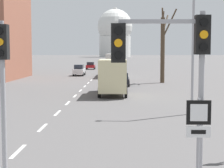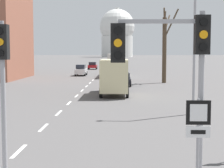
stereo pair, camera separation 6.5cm
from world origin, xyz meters
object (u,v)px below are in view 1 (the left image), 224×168
(sedan_near_left, at_px, (121,79))
(sedan_far_left, at_px, (119,68))
(route_sign_post, at_px, (198,133))
(city_bus, at_px, (115,63))
(sedan_mid_centre, at_px, (91,66))
(sedan_near_right, at_px, (121,66))
(traffic_signal_near_right, at_px, (172,58))
(street_lamp_right, at_px, (187,37))
(sedan_far_right, at_px, (79,70))
(delivery_truck, at_px, (113,76))

(sedan_near_left, xyz_separation_m, sedan_far_left, (-0.24, 25.13, 0.06))
(route_sign_post, xyz_separation_m, city_bus, (-2.76, 48.71, 0.20))
(sedan_far_left, distance_m, city_bus, 9.29)
(route_sign_post, relative_size, sedan_mid_centre, 0.70)
(sedan_near_right, relative_size, sedan_mid_centre, 1.16)
(sedan_near_left, bearing_deg, city_bus, 93.26)
(traffic_signal_near_right, distance_m, street_lamp_right, 13.90)
(sedan_mid_centre, height_order, sedan_far_right, sedan_far_right)
(traffic_signal_near_right, distance_m, city_bus, 48.58)
(route_sign_post, bearing_deg, sedan_far_left, 92.07)
(traffic_signal_near_right, xyz_separation_m, sedan_mid_centre, (-7.75, 71.58, -2.86))
(route_sign_post, relative_size, sedan_far_right, 0.60)
(sedan_near_left, distance_m, sedan_far_right, 18.85)
(sedan_near_left, distance_m, city_bus, 16.03)
(traffic_signal_near_right, bearing_deg, sedan_far_right, 98.92)
(sedan_near_right, bearing_deg, sedan_near_left, -89.90)
(street_lamp_right, height_order, sedan_near_right, street_lamp_right)
(traffic_signal_near_right, xyz_separation_m, route_sign_post, (0.63, -0.20, -1.81))
(traffic_signal_near_right, distance_m, sedan_far_left, 57.78)
(traffic_signal_near_right, height_order, route_sign_post, traffic_signal_near_right)
(sedan_near_left, bearing_deg, sedan_mid_centre, 99.51)
(street_lamp_right, relative_size, city_bus, 0.70)
(route_sign_post, xyz_separation_m, sedan_far_left, (-2.10, 57.90, -1.03))
(route_sign_post, relative_size, delivery_truck, 0.37)
(sedan_far_left, bearing_deg, traffic_signal_near_right, -88.55)
(sedan_far_right, height_order, city_bus, city_bus)
(city_bus, bearing_deg, sedan_mid_centre, 103.70)
(street_lamp_right, height_order, delivery_truck, street_lamp_right)
(traffic_signal_near_right, height_order, sedan_near_left, traffic_signal_near_right)
(sedan_far_left, bearing_deg, route_sign_post, -87.93)
(route_sign_post, bearing_deg, sedan_near_left, 93.24)
(street_lamp_right, xyz_separation_m, delivery_truck, (-4.68, 10.21, -3.00))
(route_sign_post, relative_size, street_lamp_right, 0.35)
(street_lamp_right, bearing_deg, sedan_near_left, 101.82)
(route_sign_post, height_order, street_lamp_right, street_lamp_right)
(traffic_signal_near_right, relative_size, sedan_near_right, 1.08)
(route_sign_post, relative_size, sedan_near_right, 0.61)
(sedan_near_right, distance_m, sedan_far_right, 20.32)
(sedan_far_right, distance_m, delivery_truck, 27.08)
(traffic_signal_near_right, distance_m, sedan_far_right, 50.89)
(sedan_mid_centre, bearing_deg, sedan_near_left, -80.49)
(route_sign_post, xyz_separation_m, sedan_far_right, (-8.51, 50.40, -0.97))
(sedan_near_right, relative_size, city_bus, 0.41)
(sedan_far_left, bearing_deg, delivery_truck, -90.79)
(city_bus, height_order, delivery_truck, city_bus)
(street_lamp_right, distance_m, sedan_far_left, 44.47)
(traffic_signal_near_right, relative_size, city_bus, 0.45)
(city_bus, bearing_deg, traffic_signal_near_right, -87.49)
(route_sign_post, distance_m, sedan_far_right, 51.13)
(delivery_truck, bearing_deg, route_sign_post, -83.90)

